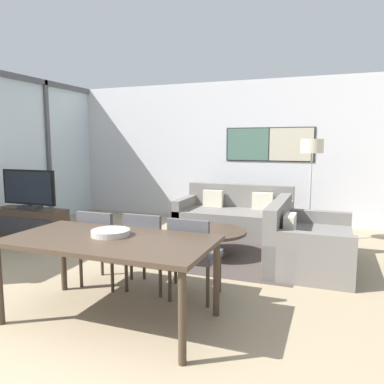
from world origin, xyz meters
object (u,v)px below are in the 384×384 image
(dining_chair_centre, at_px, (148,245))
(coffee_table, at_px, (210,236))
(sofa_main, at_px, (235,218))
(dining_chair_right, at_px, (193,252))
(television, at_px, (29,190))
(tv_console, at_px, (31,224))
(dining_chair_left, at_px, (102,242))
(floor_lamp, at_px, (312,154))
(dining_table, at_px, (109,246))
(fruit_bowl, at_px, (111,232))
(sofa_side, at_px, (304,245))

(dining_chair_centre, bearing_deg, coffee_table, 80.79)
(sofa_main, distance_m, dining_chair_right, 2.94)
(television, bearing_deg, tv_console, -90.00)
(dining_chair_left, distance_m, floor_lamp, 3.55)
(dining_table, bearing_deg, fruit_bowl, 115.48)
(fruit_bowl, relative_size, floor_lamp, 0.21)
(floor_lamp, bearing_deg, coffee_table, -134.53)
(sofa_main, distance_m, floor_lamp, 1.69)
(television, xyz_separation_m, dining_chair_right, (3.32, -1.27, -0.33))
(sofa_side, relative_size, floor_lamp, 0.97)
(television, xyz_separation_m, fruit_bowl, (2.74, -1.85, -0.05))
(dining_table, xyz_separation_m, dining_chair_centre, (0.00, 0.73, -0.19))
(television, relative_size, dining_chair_right, 1.20)
(dining_chair_left, bearing_deg, television, 150.45)
(dining_chair_centre, distance_m, fruit_bowl, 0.70)
(television, bearing_deg, fruit_bowl, -34.06)
(dining_chair_left, distance_m, dining_chair_right, 1.07)
(sofa_side, bearing_deg, coffee_table, 91.35)
(dining_table, height_order, dining_chair_left, dining_chair_left)
(dining_chair_left, bearing_deg, dining_chair_centre, 6.77)
(dining_chair_centre, relative_size, fruit_bowl, 2.44)
(sofa_main, height_order, dining_chair_left, dining_chair_left)
(dining_chair_left, distance_m, fruit_bowl, 0.81)
(sofa_side, height_order, dining_chair_right, dining_chair_right)
(sofa_main, relative_size, fruit_bowl, 5.52)
(sofa_main, relative_size, coffee_table, 1.90)
(television, distance_m, dining_chair_left, 2.61)
(sofa_main, bearing_deg, dining_table, -93.72)
(dining_table, bearing_deg, coffee_table, 83.86)
(tv_console, height_order, dining_chair_left, dining_chair_left)
(dining_chair_right, distance_m, floor_lamp, 3.07)
(television, bearing_deg, dining_chair_left, -29.55)
(television, distance_m, fruit_bowl, 3.31)
(dining_chair_right, xyz_separation_m, floor_lamp, (0.95, 2.77, 0.91))
(dining_chair_right, relative_size, floor_lamp, 0.52)
(tv_console, height_order, fruit_bowl, fruit_bowl)
(sofa_main, xyz_separation_m, fruit_bowl, (-0.28, -3.49, 0.51))
(television, distance_m, dining_chair_centre, 3.05)
(dining_table, height_order, floor_lamp, floor_lamp)
(sofa_main, bearing_deg, sofa_side, -47.45)
(dining_table, bearing_deg, floor_lamp, 66.65)
(floor_lamp, bearing_deg, dining_table, -113.35)
(television, xyz_separation_m, floor_lamp, (4.27, 1.50, 0.58))
(dining_chair_centre, bearing_deg, floor_lamp, 61.27)
(television, distance_m, floor_lamp, 4.56)
(coffee_table, height_order, dining_chair_right, dining_chair_right)
(sofa_side, distance_m, floor_lamp, 1.68)
(dining_chair_centre, bearing_deg, sofa_side, 44.31)
(tv_console, relative_size, fruit_bowl, 3.60)
(floor_lamp, bearing_deg, dining_chair_left, -126.04)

